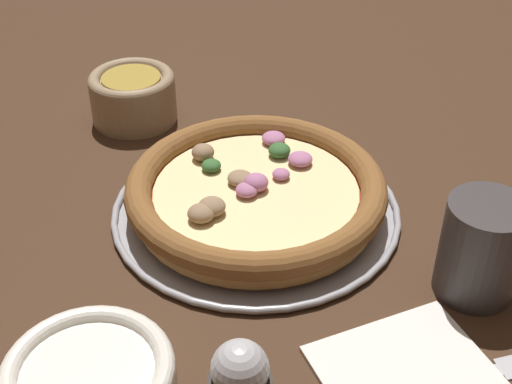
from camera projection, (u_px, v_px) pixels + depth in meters
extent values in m
plane|color=#3D2616|center=(256.00, 213.00, 0.75)|extent=(3.00, 3.00, 0.00)
cylinder|color=#9E9EA3|center=(256.00, 211.00, 0.75)|extent=(0.29, 0.29, 0.01)
torus|color=#9E9EA3|center=(256.00, 209.00, 0.75)|extent=(0.30, 0.30, 0.01)
cylinder|color=tan|center=(256.00, 200.00, 0.74)|extent=(0.25, 0.25, 0.02)
torus|color=brown|center=(256.00, 187.00, 0.73)|extent=(0.27, 0.27, 0.03)
cylinder|color=#A32D19|center=(256.00, 192.00, 0.73)|extent=(0.22, 0.22, 0.00)
cylinder|color=beige|center=(256.00, 190.00, 0.73)|extent=(0.21, 0.21, 0.00)
ellipsoid|color=#B26B93|center=(257.00, 180.00, 0.74)|extent=(0.02, 0.02, 0.01)
ellipsoid|color=#8E7051|center=(240.00, 178.00, 0.74)|extent=(0.03, 0.03, 0.01)
ellipsoid|color=#B26B93|center=(281.00, 174.00, 0.74)|extent=(0.03, 0.03, 0.01)
ellipsoid|color=#B26B93|center=(274.00, 138.00, 0.80)|extent=(0.03, 0.03, 0.01)
ellipsoid|color=#33602D|center=(211.00, 165.00, 0.76)|extent=(0.03, 0.03, 0.01)
ellipsoid|color=#B26B93|center=(247.00, 190.00, 0.72)|extent=(0.03, 0.03, 0.01)
ellipsoid|color=#8E7051|center=(212.00, 207.00, 0.69)|extent=(0.03, 0.03, 0.02)
ellipsoid|color=#B26B93|center=(256.00, 183.00, 0.72)|extent=(0.03, 0.03, 0.02)
ellipsoid|color=#B26B93|center=(300.00, 159.00, 0.77)|extent=(0.03, 0.03, 0.01)
ellipsoid|color=#33602D|center=(279.00, 150.00, 0.78)|extent=(0.03, 0.03, 0.01)
ellipsoid|color=#8E7051|center=(203.00, 152.00, 0.77)|extent=(0.03, 0.03, 0.02)
ellipsoid|color=#8E7051|center=(201.00, 213.00, 0.69)|extent=(0.03, 0.03, 0.02)
cylinder|color=#9E8466|center=(133.00, 99.00, 0.89)|extent=(0.11, 0.11, 0.05)
torus|color=#9E8466|center=(131.00, 80.00, 0.88)|extent=(0.11, 0.11, 0.02)
cylinder|color=olive|center=(131.00, 78.00, 0.88)|extent=(0.07, 0.07, 0.00)
torus|color=silver|center=(87.00, 372.00, 0.52)|extent=(0.13, 0.13, 0.02)
cylinder|color=#383333|center=(481.00, 249.00, 0.63)|extent=(0.07, 0.07, 0.10)
sphere|color=#B2B2B7|center=(240.00, 368.00, 0.45)|extent=(0.04, 0.04, 0.04)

